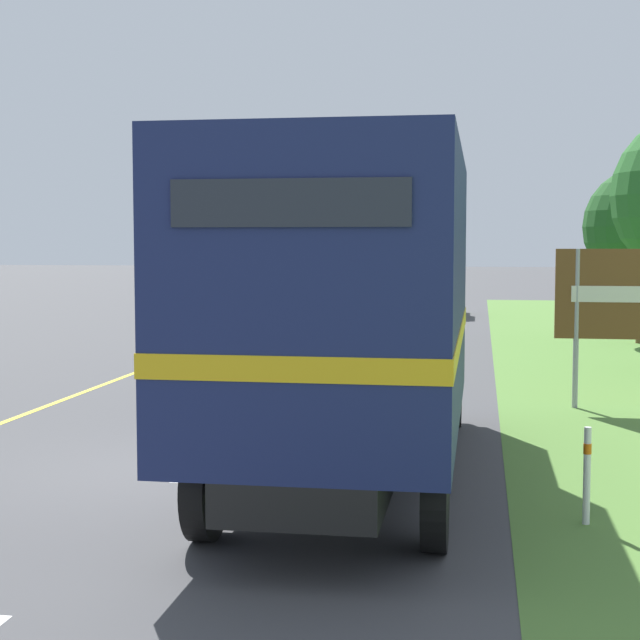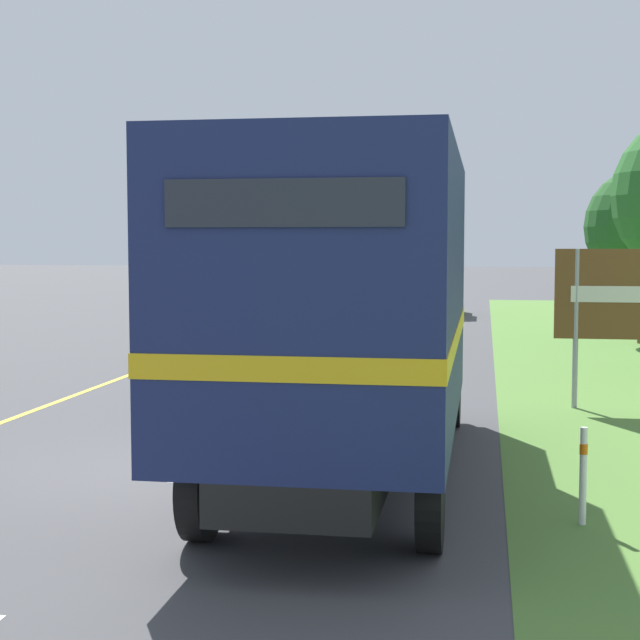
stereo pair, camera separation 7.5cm
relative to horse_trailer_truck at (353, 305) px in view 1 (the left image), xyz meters
name	(u,v)px [view 1 (the left image)]	position (x,y,z in m)	size (l,w,h in m)	color
ground_plane	(192,469)	(-1.98, 0.30, -2.01)	(200.00, 200.00, 0.00)	#444447
edge_line_yellow	(160,363)	(-5.68, 10.13, -2.01)	(0.12, 51.94, 0.01)	yellow
centre_dash_near	(206,458)	(-1.98, 0.92, -2.01)	(0.12, 2.60, 0.01)	white
centre_dash_mid_a	(301,384)	(-1.98, 7.52, -2.01)	(0.12, 2.60, 0.01)	white
centre_dash_mid_b	(347,347)	(-1.98, 14.12, -2.01)	(0.12, 2.60, 0.01)	white
centre_dash_far	(374,326)	(-1.98, 20.72, -2.01)	(0.12, 2.60, 0.01)	white
centre_dash_farthest	(392,312)	(-1.98, 27.32, -2.01)	(0.12, 2.60, 0.01)	white
horse_trailer_truck	(353,305)	(0.00, 0.00, 0.00)	(2.44, 8.01, 3.63)	black
lead_car_white	(295,304)	(-3.64, 15.59, -0.99)	(1.80, 4.22, 2.05)	black
lead_car_white_ahead	(432,288)	(-0.37, 25.95, -1.01)	(1.80, 4.16, 2.01)	black
highway_sign	(632,297)	(3.82, 5.54, -0.18)	(2.33, 0.09, 2.95)	#9E9EA3
delineator_post	(587,473)	(2.44, -1.31, -1.51)	(0.08, 0.08, 0.95)	white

